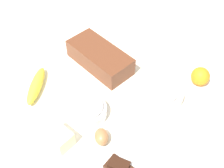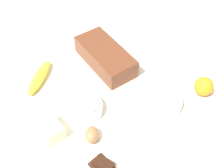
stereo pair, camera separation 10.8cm
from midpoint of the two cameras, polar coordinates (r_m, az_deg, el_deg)
name	(u,v)px [view 1 (the left image)]	position (r m, az deg, el deg)	size (l,w,h in m)	color
ground_plane	(112,93)	(1.12, -2.76, -1.85)	(2.40, 2.40, 0.02)	silver
loaf_pan	(100,57)	(1.19, -5.06, 5.16)	(0.29, 0.15, 0.08)	brown
flour_bowl	(163,93)	(1.08, 7.16, -1.95)	(0.15, 0.15, 0.07)	white
sugar_bowl	(88,109)	(1.03, -7.73, -5.15)	(0.13, 0.13, 0.07)	white
banana	(36,85)	(1.16, -17.39, -0.42)	(0.19, 0.04, 0.04)	yellow
orange_fruit	(200,76)	(1.15, 14.53, 1.34)	(0.07, 0.07, 0.07)	orange
butter_block	(59,137)	(0.98, -13.65, -10.42)	(0.09, 0.06, 0.06)	#F4EDB2
egg_near_butter	(102,137)	(0.97, -5.34, -10.54)	(0.05, 0.05, 0.06)	#A56F43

